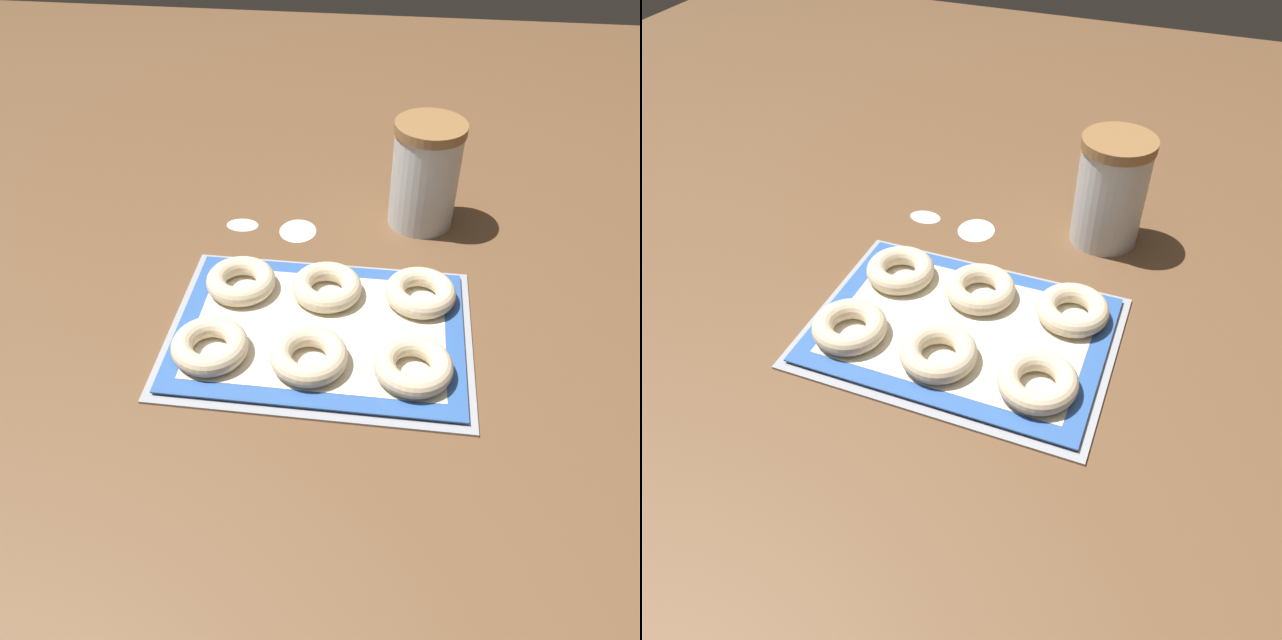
{
  "view_description": "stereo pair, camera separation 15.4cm",
  "coord_description": "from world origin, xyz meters",
  "views": [
    {
      "loc": [
        0.06,
        -0.63,
        0.61
      ],
      "look_at": [
        -0.02,
        -0.01,
        0.03
      ],
      "focal_mm": 35.0,
      "sensor_mm": 36.0,
      "label": 1
    },
    {
      "loc": [
        0.21,
        -0.59,
        0.61
      ],
      "look_at": [
        -0.02,
        -0.01,
        0.03
      ],
      "focal_mm": 35.0,
      "sensor_mm": 36.0,
      "label": 2
    }
  ],
  "objects": [
    {
      "name": "bagel_back_center",
      "position": [
        -0.02,
        0.07,
        0.03
      ],
      "size": [
        0.1,
        0.1,
        0.03
      ],
      "color": "beige",
      "rests_on": "baking_mat"
    },
    {
      "name": "bagel_front_left",
      "position": [
        -0.16,
        -0.07,
        0.03
      ],
      "size": [
        0.1,
        0.1,
        0.03
      ],
      "color": "beige",
      "rests_on": "baking_mat"
    },
    {
      "name": "baking_tray",
      "position": [
        -0.02,
        -0.01,
        0.0
      ],
      "size": [
        0.42,
        0.31,
        0.01
      ],
      "color": "#93969B",
      "rests_on": "ground_plane"
    },
    {
      "name": "bagel_front_center",
      "position": [
        -0.02,
        -0.08,
        0.03
      ],
      "size": [
        0.1,
        0.1,
        0.03
      ],
      "color": "beige",
      "rests_on": "baking_mat"
    },
    {
      "name": "flour_canister",
      "position": [
        0.12,
        0.29,
        0.09
      ],
      "size": [
        0.11,
        0.11,
        0.18
      ],
      "color": "silver",
      "rests_on": "ground_plane"
    },
    {
      "name": "flour_patch_near",
      "position": [
        -0.18,
        0.24,
        0.0
      ],
      "size": [
        0.06,
        0.04,
        0.0
      ],
      "color": "white",
      "rests_on": "ground_plane"
    },
    {
      "name": "bagel_back_left",
      "position": [
        -0.14,
        0.06,
        0.03
      ],
      "size": [
        0.1,
        0.1,
        0.03
      ],
      "color": "beige",
      "rests_on": "baking_mat"
    },
    {
      "name": "flour_patch_far",
      "position": [
        -0.09,
        0.24,
        0.0
      ],
      "size": [
        0.06,
        0.07,
        0.0
      ],
      "color": "white",
      "rests_on": "ground_plane"
    },
    {
      "name": "ground_plane",
      "position": [
        0.0,
        0.0,
        0.0
      ],
      "size": [
        2.8,
        2.8,
        0.0
      ],
      "primitive_type": "plane",
      "color": "brown"
    },
    {
      "name": "bagel_front_right",
      "position": [
        0.11,
        -0.08,
        0.03
      ],
      "size": [
        0.1,
        0.1,
        0.03
      ],
      "color": "beige",
      "rests_on": "baking_mat"
    },
    {
      "name": "baking_mat",
      "position": [
        -0.02,
        -0.01,
        0.01
      ],
      "size": [
        0.4,
        0.28,
        0.0
      ],
      "color": "#2D569E",
      "rests_on": "baking_tray"
    },
    {
      "name": "bagel_back_right",
      "position": [
        0.12,
        0.07,
        0.03
      ],
      "size": [
        0.1,
        0.1,
        0.03
      ],
      "color": "beige",
      "rests_on": "baking_mat"
    }
  ]
}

